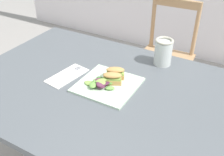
{
  "coord_description": "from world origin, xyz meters",
  "views": [
    {
      "loc": [
        0.57,
        -0.87,
        1.45
      ],
      "look_at": [
        0.05,
        0.05,
        0.76
      ],
      "focal_mm": 42.77,
      "sensor_mm": 36.0,
      "label": 1
    }
  ],
  "objects": [
    {
      "name": "mason_jar_iced_tea",
      "position": [
        0.2,
        0.33,
        0.8
      ],
      "size": [
        0.09,
        0.09,
        0.14
      ],
      "color": "#995623",
      "rests_on": "dining_table"
    },
    {
      "name": "sandwich_half_back",
      "position": [
        0.06,
        0.08,
        0.78
      ],
      "size": [
        0.1,
        0.08,
        0.06
      ],
      "color": "tan",
      "rests_on": "plate_lunch"
    },
    {
      "name": "plate_lunch",
      "position": [
        0.05,
        0.01,
        0.74
      ],
      "size": [
        0.27,
        0.27,
        0.01
      ],
      "primitive_type": "cube",
      "color": "beige",
      "rests_on": "dining_table"
    },
    {
      "name": "chair_wooden_far",
      "position": [
        0.04,
        0.93,
        0.45
      ],
      "size": [
        0.42,
        0.42,
        0.87
      ],
      "color": "tan",
      "rests_on": "ground"
    },
    {
      "name": "salad_mixed_greens",
      "position": [
        0.03,
        -0.01,
        0.77
      ],
      "size": [
        0.16,
        0.12,
        0.03
      ],
      "color": "#84A84C",
      "rests_on": "plate_lunch"
    },
    {
      "name": "dining_table",
      "position": [
        0.03,
        -0.01,
        0.62
      ],
      "size": [
        1.32,
        0.91,
        0.74
      ],
      "color": "#51565B",
      "rests_on": "ground"
    },
    {
      "name": "fork_on_napkin",
      "position": [
        -0.16,
        0.01,
        0.75
      ],
      "size": [
        0.04,
        0.19,
        0.0
      ],
      "color": "silver",
      "rests_on": "napkin_folded"
    },
    {
      "name": "napkin_folded",
      "position": [
        -0.17,
        -0.01,
        0.74
      ],
      "size": [
        0.13,
        0.23,
        0.0
      ],
      "primitive_type": "cube",
      "rotation": [
        0.0,
        0.0,
        -0.15
      ],
      "color": "silver",
      "rests_on": "dining_table"
    },
    {
      "name": "sandwich_half_front",
      "position": [
        0.07,
        0.03,
        0.78
      ],
      "size": [
        0.1,
        0.08,
        0.06
      ],
      "color": "tan",
      "rests_on": "plate_lunch"
    }
  ]
}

